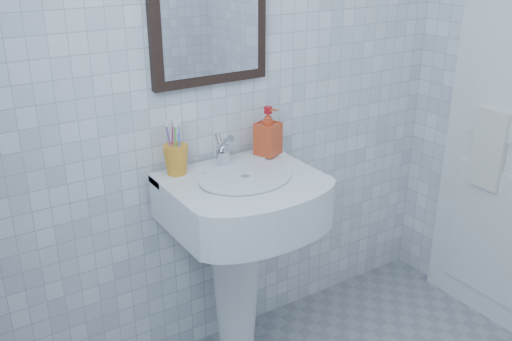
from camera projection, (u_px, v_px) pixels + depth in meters
wall_back at (240, 76)px, 2.37m from camera, size 2.20×0.02×2.50m
wall_left at (40, 310)px, 0.89m from camera, size 0.02×2.40×2.50m
washbasin at (238, 239)px, 2.38m from camera, size 0.60×0.44×0.92m
faucet at (223, 152)px, 2.33m from camera, size 0.06×0.13×0.15m
toothbrush_cup at (176, 160)px, 2.24m from camera, size 0.11×0.11×0.12m
soap_dispenser at (268, 131)px, 2.42m from camera, size 0.12×0.12×0.21m
wall_mirror at (209, 4)px, 2.17m from camera, size 0.50×0.04×0.62m
towel_ring at (498, 112)px, 2.59m from camera, size 0.01×0.18×0.18m
hand_towel at (489, 150)px, 2.65m from camera, size 0.03×0.16×0.38m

